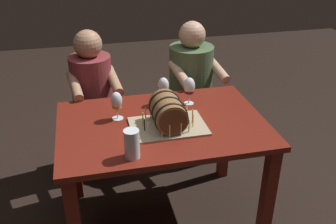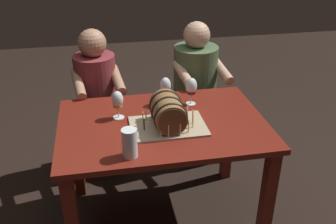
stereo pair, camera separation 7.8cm
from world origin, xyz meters
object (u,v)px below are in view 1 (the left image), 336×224
Objects in this scene: person_seated_left at (95,111)px; person_seated_right at (190,99)px; wine_glass_amber at (117,102)px; wine_glass_red at (189,87)px; dining_table at (162,140)px; beer_pint at (132,145)px; barrel_cake at (168,114)px; wine_glass_empty at (163,86)px.

person_seated_right is (0.76, 0.00, 0.03)m from person_seated_left.
wine_glass_red is at bearing 11.85° from wine_glass_amber.
person_seated_left is (-0.61, 0.48, -0.35)m from wine_glass_red.
person_seated_left is at bearing 102.18° from wine_glass_amber.
wine_glass_amber is (-0.26, 0.11, 0.24)m from dining_table.
person_seated_left is (-0.15, 1.01, -0.30)m from beer_pint.
person_seated_left is 0.76m from person_seated_right.
barrel_cake is 0.34m from wine_glass_red.
wine_glass_red reaches higher than dining_table.
wine_glass_empty reaches higher than wine_glass_red.
person_seated_left reaches higher than wine_glass_red.
person_seated_left reaches higher than dining_table.
barrel_cake reaches higher than wine_glass_empty.
person_seated_right is at bearing 61.13° from dining_table.
barrel_cake is at bearing -115.57° from person_seated_right.
person_seated_left is (-0.13, 0.58, -0.35)m from wine_glass_amber.
wine_glass_empty is 1.04× the size of wine_glass_amber.
dining_table is 0.36m from wine_glass_amber.
barrel_cake is 2.40× the size of wine_glass_red.
barrel_cake is 0.38× the size of person_seated_left.
barrel_cake is 2.80× the size of beer_pint.
beer_pint is (0.03, -0.43, -0.04)m from wine_glass_amber.
beer_pint is (-0.45, -0.53, -0.05)m from wine_glass_red.
wine_glass_red reaches higher than beer_pint.
wine_glass_red is 0.49m from wine_glass_amber.
dining_table is 7.88× the size of beer_pint.
dining_table is 0.80m from person_seated_right.
person_seated_right is (0.64, 0.58, -0.32)m from wine_glass_amber.
dining_table is 0.43m from beer_pint.
dining_table is 0.39m from wine_glass_red.
beer_pint is at bearing -81.33° from person_seated_left.
person_seated_right reaches higher than barrel_cake.
wine_glass_amber is 0.15× the size of person_seated_left.
dining_table is 1.07× the size of person_seated_right.
person_seated_left is at bearing -179.97° from person_seated_right.
barrel_cake is 0.33m from wine_glass_amber.
wine_glass_empty is (0.06, 0.25, 0.25)m from dining_table.
beer_pint is at bearing -130.57° from wine_glass_red.
wine_glass_empty reaches higher than beer_pint.
beer_pint is 1.07m from person_seated_left.
wine_glass_empty is at bearing 23.13° from wine_glass_amber.
wine_glass_red is at bearing 49.43° from beer_pint.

